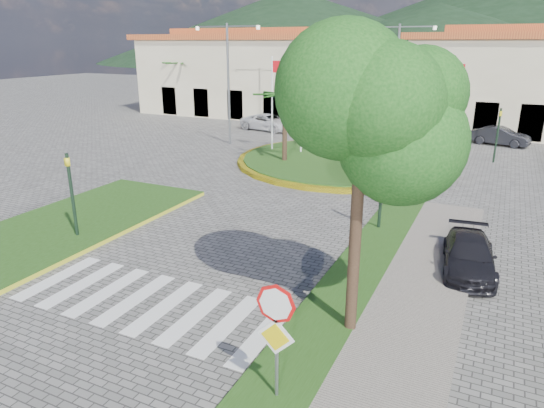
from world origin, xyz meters
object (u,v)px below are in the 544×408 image
at_px(deciduous_tree, 362,124).
at_px(car_dark_b, 500,136).
at_px(stop_sign, 276,325).
at_px(car_side_right, 469,255).
at_px(white_van, 268,122).
at_px(car_dark_a, 311,114).
at_px(roundabout_island, 344,160).

xyz_separation_m(deciduous_tree, car_dark_b, (2.65, 26.69, -4.54)).
xyz_separation_m(stop_sign, car_side_right, (2.93, 7.93, -1.26)).
bearing_deg(white_van, car_dark_a, 0.52).
bearing_deg(car_side_right, deciduous_tree, -122.35).
height_order(roundabout_island, stop_sign, roundabout_island).
distance_m(car_dark_a, car_side_right, 30.88).
xyz_separation_m(roundabout_island, stop_sign, (4.90, -20.04, 1.62)).
xyz_separation_m(white_van, car_dark_b, (17.14, 1.56, -0.01)).
distance_m(stop_sign, car_side_right, 8.54).
bearing_deg(white_van, roundabout_island, -120.62).
relative_size(stop_sign, car_dark_b, 0.69).
distance_m(car_dark_a, car_dark_b, 16.63).
xyz_separation_m(car_dark_a, car_dark_b, (15.90, -4.86, 0.06)).
xyz_separation_m(stop_sign, deciduous_tree, (0.60, 3.04, 3.38)).
xyz_separation_m(stop_sign, car_dark_a, (-12.65, 34.58, -1.22)).
xyz_separation_m(deciduous_tree, white_van, (-14.49, 25.12, -4.53)).
relative_size(roundabout_island, car_side_right, 3.44).
bearing_deg(car_dark_b, car_side_right, -168.46).
height_order(car_dark_a, car_dark_b, car_dark_b).
xyz_separation_m(stop_sign, white_van, (-13.89, 28.16, -1.15)).
distance_m(deciduous_tree, car_dark_a, 34.53).
relative_size(deciduous_tree, white_van, 1.47).
relative_size(deciduous_tree, car_side_right, 1.84).
bearing_deg(stop_sign, car_dark_b, 83.76).
height_order(stop_sign, car_dark_b, stop_sign).
bearing_deg(roundabout_island, car_dark_a, 118.06).
bearing_deg(deciduous_tree, car_dark_a, 112.78).
relative_size(roundabout_island, deciduous_tree, 1.87).
distance_m(roundabout_island, car_side_right, 14.42).
height_order(car_dark_b, car_side_right, car_dark_b).
bearing_deg(deciduous_tree, roundabout_island, 107.91).
xyz_separation_m(white_van, car_dark_a, (1.24, 6.42, -0.07)).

